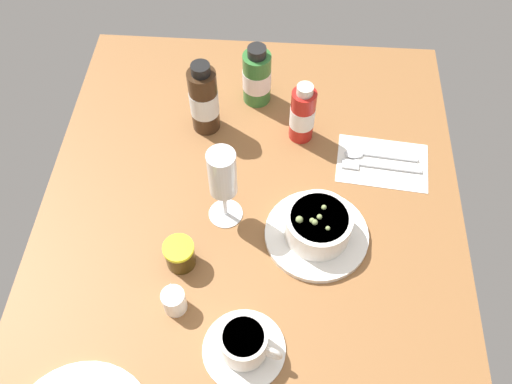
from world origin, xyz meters
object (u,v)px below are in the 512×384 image
Objects in this scene: coffee_cup at (244,344)px; wine_glass at (223,177)px; sauce_bottle_red at (302,114)px; cutlery_setting at (380,162)px; jam_jar at (180,255)px; creamer_jug at (174,301)px; sauce_bottle_green at (257,77)px; porridge_bowl at (318,229)px; sauce_bottle_brown at (204,100)px.

wine_glass is (26.91, 5.90, 9.49)cm from coffee_cup.
sauce_bottle_red is at bearing -33.76° from wine_glass.
jam_jar reaches higher than cutlery_setting.
jam_jar reaches higher than creamer_jug.
cutlery_setting is 1.36× the size of sauce_bottle_green.
wine_glass reaches higher than creamer_jug.
porridge_bowl is 23.40cm from cutlery_setting.
wine_glass reaches higher than jam_jar.
coffee_cup is 2.45× the size of jam_jar.
coffee_cup is at bearing -165.96° from sauce_bottle_brown.
jam_jar is 0.33× the size of sauce_bottle_brown.
sauce_bottle_brown is (22.70, 6.51, -4.46)cm from wine_glass.
sauce_bottle_red is 0.83× the size of sauce_bottle_brown.
wine_glass reaches higher than sauce_bottle_red.
sauce_bottle_brown is at bearing 130.72° from sauce_bottle_green.
wine_glass reaches higher than sauce_bottle_green.
wine_glass reaches higher than coffee_cup.
jam_jar is at bearing 39.62° from coffee_cup.
porridge_bowl is at bearing -74.44° from jam_jar.
wine_glass is (19.92, -6.92, 9.86)cm from creamer_jug.
porridge_bowl is 20.52cm from wine_glass.
sauce_bottle_green is at bearing -49.28° from sauce_bottle_brown.
jam_jar is at bearing 178.86° from sauce_bottle_brown.
sauce_bottle_brown is at bearing 42.26° from porridge_bowl.
porridge_bowl is 38.61cm from sauce_bottle_green.
wine_glass is 26.33cm from sauce_bottle_red.
porridge_bowl is 1.36× the size of sauce_bottle_red.
sauce_bottle_brown is (33.81, -0.67, 5.09)cm from jam_jar.
creamer_jug is 0.32× the size of sauce_bottle_brown.
coffee_cup is 14.61cm from creamer_jug.
sauce_bottle_brown is (-9.04, 10.50, 1.41)cm from sauce_bottle_green.
creamer_jug is at bearing 168.07° from sauce_bottle_green.
coffee_cup is 58.79cm from sauce_bottle_green.
porridge_bowl is 1.35× the size of sauce_bottle_green.
coffee_cup is 29.14cm from wine_glass.
coffee_cup is 49.11cm from sauce_bottle_red.
jam_jar is (-25.95, 38.41, 2.68)cm from cutlery_setting.
porridge_bowl is at bearing -27.73° from coffee_cup.
coffee_cup is 0.76× the size of wine_glass.
creamer_jug is (-34.76, 38.15, 2.36)cm from cutlery_setting.
sauce_bottle_green reaches higher than creamer_jug.
jam_jar is at bearing 165.38° from sauce_bottle_green.
cutlery_setting is 1.07× the size of wine_glass.
wine_glass is at bearing 172.82° from sauce_bottle_green.
coffee_cup is (-22.77, 11.97, -0.31)cm from porridge_bowl.
creamer_jug is at bearing 152.83° from sauce_bottle_red.
creamer_jug is 42.96cm from sauce_bottle_brown.
sauce_bottle_red reaches higher than cutlery_setting.
wine_glass reaches higher than sauce_bottle_brown.
wine_glass is at bearing 76.96° from porridge_bowl.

